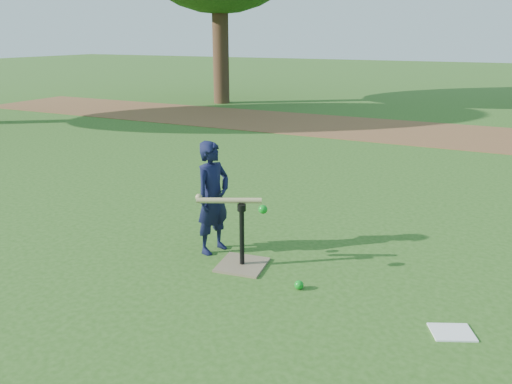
% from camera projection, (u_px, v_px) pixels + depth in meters
% --- Properties ---
extents(ground, '(80.00, 80.00, 0.00)m').
position_uv_depth(ground, '(247.00, 257.00, 4.91)').
color(ground, '#285116').
rests_on(ground, ground).
extents(dirt_strip, '(24.00, 3.00, 0.01)m').
position_uv_depth(dirt_strip, '(397.00, 131.00, 11.33)').
color(dirt_strip, brown).
rests_on(dirt_strip, ground).
extents(child, '(0.36, 0.46, 1.13)m').
position_uv_depth(child, '(213.00, 198.00, 4.90)').
color(child, black).
rests_on(child, ground).
extents(wiffle_ball_ground, '(0.08, 0.08, 0.08)m').
position_uv_depth(wiffle_ball_ground, '(299.00, 285.00, 4.29)').
color(wiffle_ball_ground, '#0C8B1A').
rests_on(wiffle_ball_ground, ground).
extents(clipboard, '(0.37, 0.33, 0.01)m').
position_uv_depth(clipboard, '(452.00, 332.00, 3.66)').
color(clipboard, white).
rests_on(clipboard, ground).
extents(batting_tee, '(0.48, 0.48, 0.61)m').
position_uv_depth(batting_tee, '(242.00, 255.00, 4.70)').
color(batting_tee, '#79684D').
rests_on(batting_tee, ground).
extents(swing_action, '(0.74, 0.30, 0.09)m').
position_uv_depth(swing_action, '(233.00, 202.00, 4.54)').
color(swing_action, tan).
rests_on(swing_action, ground).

